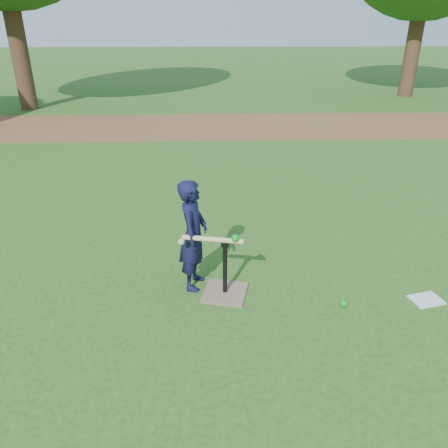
{
  "coord_description": "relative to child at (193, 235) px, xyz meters",
  "views": [
    {
      "loc": [
        -0.48,
        -3.82,
        2.59
      ],
      "look_at": [
        -0.35,
        0.23,
        0.65
      ],
      "focal_mm": 35.0,
      "sensor_mm": 36.0,
      "label": 1
    }
  ],
  "objects": [
    {
      "name": "ground",
      "position": [
        0.66,
        -0.11,
        -0.59
      ],
      "size": [
        80.0,
        80.0,
        0.0
      ],
      "primitive_type": "plane",
      "color": "#285116",
      "rests_on": "ground"
    },
    {
      "name": "dirt_strip",
      "position": [
        0.66,
        7.39,
        -0.58
      ],
      "size": [
        24.0,
        3.0,
        0.01
      ],
      "primitive_type": "cube",
      "color": "brown",
      "rests_on": "ground"
    },
    {
      "name": "child",
      "position": [
        0.0,
        0.0,
        0.0
      ],
      "size": [
        0.35,
        0.47,
        1.18
      ],
      "primitive_type": "imported",
      "rotation": [
        0.0,
        0.0,
        1.39
      ],
      "color": "black",
      "rests_on": "ground"
    },
    {
      "name": "wiffle_ball_ground",
      "position": [
        1.48,
        -0.44,
        -0.55
      ],
      "size": [
        0.08,
        0.08,
        0.08
      ],
      "primitive_type": "sphere",
      "color": "#0D911D",
      "rests_on": "ground"
    },
    {
      "name": "clipboard",
      "position": [
        2.34,
        -0.36,
        -0.58
      ],
      "size": [
        0.35,
        0.29,
        0.01
      ],
      "primitive_type": "cube",
      "rotation": [
        0.0,
        0.0,
        0.24
      ],
      "color": "silver",
      "rests_on": "ground"
    },
    {
      "name": "batting_tee",
      "position": [
        0.31,
        -0.17,
        -0.48
      ],
      "size": [
        0.51,
        0.51,
        0.61
      ],
      "color": "#806851",
      "rests_on": "ground"
    },
    {
      "name": "swing_action",
      "position": [
        0.21,
        -0.21,
        0.06
      ],
      "size": [
        0.63,
        0.18,
        0.11
      ],
      "color": "tan",
      "rests_on": "ground"
    }
  ]
}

